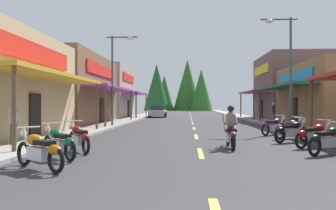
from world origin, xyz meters
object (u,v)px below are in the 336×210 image
at_px(streetlamp_left, 117,68).
at_px(motorcycle_parked_right_2, 328,139).
at_px(motorcycle_parked_right_4, 292,131).
at_px(parked_car_curbside, 158,112).
at_px(motorcycle_parked_right_3, 315,135).
at_px(streetlamp_right, 285,58).
at_px(motorcycle_parked_right_5, 290,128).
at_px(motorcycle_parked_left_0, 40,150).
at_px(pedestrian_by_shop, 14,120).
at_px(motorcycle_parked_left_1, 59,142).
at_px(pedestrian_browsing, 273,112).
at_px(rider_cruising_lead, 231,130).
at_px(motorcycle_parked_right_6, 274,126).
at_px(motorcycle_parked_left_2, 79,137).

bearing_deg(streetlamp_left, motorcycle_parked_right_2, -53.00).
distance_m(motorcycle_parked_right_4, parked_car_curbside, 28.51).
xyz_separation_m(motorcycle_parked_right_2, motorcycle_parked_right_3, (0.20, 1.70, 0.00)).
relative_size(streetlamp_right, motorcycle_parked_right_5, 3.81).
relative_size(motorcycle_parked_right_5, parked_car_curbside, 0.41).
bearing_deg(motorcycle_parked_left_0, pedestrian_by_shop, -18.85).
xyz_separation_m(motorcycle_parked_right_2, motorcycle_parked_left_1, (-8.25, -1.26, 0.00)).
bearing_deg(motorcycle_parked_right_2, pedestrian_browsing, 46.13).
bearing_deg(streetlamp_left, pedestrian_by_shop, -97.59).
xyz_separation_m(motorcycle_parked_right_5, rider_cruising_lead, (-3.18, -3.61, 0.17)).
relative_size(motorcycle_parked_right_6, parked_car_curbside, 0.39).
xyz_separation_m(motorcycle_parked_right_2, pedestrian_browsing, (2.04, 15.14, 0.53)).
distance_m(motorcycle_parked_right_6, rider_cruising_lead, 6.15).
bearing_deg(motorcycle_parked_right_2, motorcycle_parked_right_6, 53.70).
xyz_separation_m(streetlamp_left, motorcycle_parked_right_4, (9.30, -9.06, -3.67)).
height_order(motorcycle_parked_right_3, motorcycle_parked_right_4, same).
xyz_separation_m(streetlamp_left, motorcycle_parked_right_5, (9.69, -7.47, -3.67)).
relative_size(streetlamp_left, pedestrian_by_shop, 3.72).
xyz_separation_m(motorcycle_parked_right_3, rider_cruising_lead, (-3.09, -0.30, 0.17)).
xyz_separation_m(motorcycle_parked_left_0, pedestrian_browsing, (10.10, 18.12, 0.53)).
relative_size(motorcycle_parked_right_3, motorcycle_parked_left_0, 1.04).
distance_m(streetlamp_right, motorcycle_parked_right_6, 4.89).
distance_m(streetlamp_left, motorcycle_parked_left_2, 12.91).
bearing_deg(streetlamp_left, motorcycle_parked_left_0, -85.02).
bearing_deg(pedestrian_browsing, parked_car_curbside, -33.05).
relative_size(streetlamp_left, motorcycle_parked_right_4, 3.50).
bearing_deg(motorcycle_parked_left_0, motorcycle_parked_left_2, -52.23).
distance_m(motorcycle_parked_right_4, pedestrian_by_shop, 11.04).
relative_size(pedestrian_by_shop, parked_car_curbside, 0.40).
bearing_deg(rider_cruising_lead, motorcycle_parked_left_2, 103.11).
xyz_separation_m(motorcycle_parked_right_6, pedestrian_browsing, (2.03, 8.32, 0.53)).
distance_m(motorcycle_parked_right_3, motorcycle_parked_left_2, 8.45).
relative_size(motorcycle_parked_right_3, motorcycle_parked_right_6, 1.10).
relative_size(streetlamp_left, parked_car_curbside, 1.47).
bearing_deg(motorcycle_parked_right_4, streetlamp_right, 42.50).
relative_size(motorcycle_parked_right_4, rider_cruising_lead, 0.85).
distance_m(motorcycle_parked_left_0, motorcycle_parked_left_1, 1.72).
bearing_deg(motorcycle_parked_right_5, pedestrian_browsing, 43.44).
xyz_separation_m(streetlamp_right, rider_cruising_lead, (-4.24, -8.10, -3.70)).
height_order(streetlamp_left, streetlamp_right, streetlamp_right).
bearing_deg(motorcycle_parked_right_4, rider_cruising_lead, -178.23).
relative_size(streetlamp_left, streetlamp_right, 0.95).
xyz_separation_m(pedestrian_browsing, parked_car_curbside, (-10.17, 15.64, -0.34)).
distance_m(motorcycle_parked_right_2, parked_car_curbside, 31.84).
distance_m(rider_cruising_lead, parked_car_curbside, 29.84).
height_order(motorcycle_parked_right_3, motorcycle_parked_left_1, same).
bearing_deg(pedestrian_by_shop, motorcycle_parked_right_2, 3.49).
distance_m(motorcycle_parked_right_2, motorcycle_parked_left_1, 8.34).
xyz_separation_m(motorcycle_parked_right_5, motorcycle_parked_right_6, (-0.27, 1.81, 0.00)).
bearing_deg(motorcycle_parked_right_6, motorcycle_parked_left_0, -170.55).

